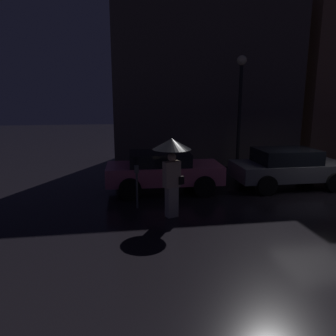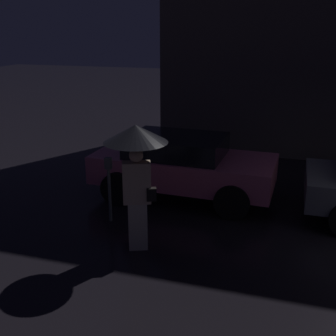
{
  "view_description": "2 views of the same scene",
  "coord_description": "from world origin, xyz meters",
  "views": [
    {
      "loc": [
        -6.7,
        -9.53,
        3.26
      ],
      "look_at": [
        -5.16,
        0.39,
        1.05
      ],
      "focal_mm": 35.0,
      "sensor_mm": 36.0,
      "label": 1
    },
    {
      "loc": [
        -2.92,
        -7.11,
        3.63
      ],
      "look_at": [
        -5.04,
        -0.14,
        1.17
      ],
      "focal_mm": 45.0,
      "sensor_mm": 36.0,
      "label": 2
    }
  ],
  "objects": [
    {
      "name": "pedestrian_with_umbrella",
      "position": [
        -5.28,
        -1.09,
        1.68
      ],
      "size": [
        1.04,
        1.04,
        2.17
      ],
      "rotation": [
        0.0,
        0.0,
        0.39
      ],
      "color": "beige",
      "rests_on": "ground"
    },
    {
      "name": "parked_car_pink",
      "position": [
        -5.18,
        1.37,
        0.75
      ],
      "size": [
        3.97,
        1.88,
        1.39
      ],
      "rotation": [
        0.0,
        0.0,
        -0.04
      ],
      "color": "#DB6684",
      "rests_on": "ground"
    },
    {
      "name": "building_facade_left",
      "position": [
        -2.41,
        6.5,
        3.9
      ],
      "size": [
        8.88,
        3.0,
        7.79
      ],
      "color": "#564C47",
      "rests_on": "ground"
    },
    {
      "name": "parking_meter",
      "position": [
        -6.18,
        -0.25,
        0.8
      ],
      "size": [
        0.12,
        0.1,
        1.3
      ],
      "color": "#4C5154",
      "rests_on": "ground"
    }
  ]
}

